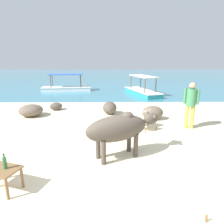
# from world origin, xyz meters

# --- Properties ---
(sand_beach) EXTENTS (18.00, 14.00, 0.04)m
(sand_beach) POSITION_xyz_m (0.00, 0.00, 0.02)
(sand_beach) COLOR beige
(sand_beach) RESTS_ON ground
(water_surface) EXTENTS (60.00, 36.00, 0.03)m
(water_surface) POSITION_xyz_m (0.00, 22.00, 0.00)
(water_surface) COLOR teal
(water_surface) RESTS_ON ground
(cow) EXTENTS (2.00, 1.26, 1.15)m
(cow) POSITION_xyz_m (0.20, 0.57, 0.80)
(cow) COLOR #4C4238
(cow) RESTS_ON sand_beach
(bottle) EXTENTS (0.07, 0.07, 0.30)m
(bottle) POSITION_xyz_m (-1.95, -0.72, 0.61)
(bottle) COLOR #2D6B38
(bottle) RESTS_ON low_bench_table
(deck_chair_far) EXTENTS (0.87, 0.93, 0.68)m
(deck_chair_far) POSITION_xyz_m (1.15, 2.62, 0.42)
(deck_chair_far) COLOR brown
(deck_chair_far) RESTS_ON sand_beach
(person_standing) EXTENTS (0.48, 0.32, 1.62)m
(person_standing) POSITION_xyz_m (2.76, 2.68, 0.99)
(person_standing) COLOR #DBC64C
(person_standing) RESTS_ON sand_beach
(shore_rock_large) EXTENTS (0.70, 0.83, 0.55)m
(shore_rock_large) POSITION_xyz_m (-0.04, 4.58, 0.32)
(shore_rock_large) COLOR brown
(shore_rock_large) RESTS_ON sand_beach
(shore_rock_medium) EXTENTS (0.71, 0.66, 0.36)m
(shore_rock_medium) POSITION_xyz_m (-2.62, 5.30, 0.22)
(shore_rock_medium) COLOR brown
(shore_rock_medium) RESTS_ON sand_beach
(shore_rock_small) EXTENTS (0.87, 0.64, 0.56)m
(shore_rock_small) POSITION_xyz_m (1.69, 3.73, 0.32)
(shore_rock_small) COLOR #6B5B4C
(shore_rock_small) RESTS_ON sand_beach
(shore_rock_flat) EXTENTS (1.16, 1.11, 0.51)m
(shore_rock_flat) POSITION_xyz_m (-3.41, 4.25, 0.29)
(shore_rock_flat) COLOR #6B5B4C
(shore_rock_flat) RESTS_ON sand_beach
(boat_white) EXTENTS (3.78, 1.55, 1.29)m
(boat_white) POSITION_xyz_m (-3.35, 11.20, 0.29)
(boat_white) COLOR white
(boat_white) RESTS_ON water_surface
(boat_teal) EXTENTS (2.22, 3.85, 1.29)m
(boat_teal) POSITION_xyz_m (2.20, 9.52, 0.29)
(boat_teal) COLOR teal
(boat_teal) RESTS_ON water_surface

